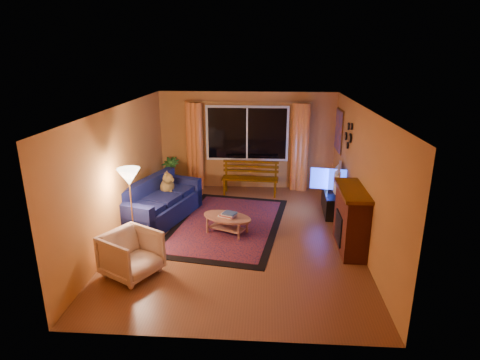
# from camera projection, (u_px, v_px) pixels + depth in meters

# --- Properties ---
(floor) EXTENTS (4.50, 6.00, 0.02)m
(floor) POSITION_uv_depth(u_px,v_px,m) (239.00, 236.00, 7.88)
(floor) COLOR brown
(floor) RESTS_ON ground
(ceiling) EXTENTS (4.50, 6.00, 0.02)m
(ceiling) POSITION_uv_depth(u_px,v_px,m) (239.00, 107.00, 7.11)
(ceiling) COLOR white
(ceiling) RESTS_ON ground
(wall_back) EXTENTS (4.50, 0.02, 2.50)m
(wall_back) POSITION_uv_depth(u_px,v_px,m) (247.00, 141.00, 10.36)
(wall_back) COLOR #C6813C
(wall_back) RESTS_ON ground
(wall_left) EXTENTS (0.02, 6.00, 2.50)m
(wall_left) POSITION_uv_depth(u_px,v_px,m) (121.00, 172.00, 7.64)
(wall_left) COLOR #C6813C
(wall_left) RESTS_ON ground
(wall_right) EXTENTS (0.02, 6.00, 2.50)m
(wall_right) POSITION_uv_depth(u_px,v_px,m) (362.00, 177.00, 7.35)
(wall_right) COLOR #C6813C
(wall_right) RESTS_ON ground
(window) EXTENTS (2.00, 0.02, 1.30)m
(window) POSITION_uv_depth(u_px,v_px,m) (247.00, 134.00, 10.23)
(window) COLOR black
(window) RESTS_ON wall_back
(curtain_rod) EXTENTS (3.20, 0.03, 0.03)m
(curtain_rod) POSITION_uv_depth(u_px,v_px,m) (247.00, 102.00, 9.95)
(curtain_rod) COLOR #BF8C3F
(curtain_rod) RESTS_ON wall_back
(curtain_left) EXTENTS (0.36, 0.36, 2.24)m
(curtain_left) POSITION_uv_depth(u_px,v_px,m) (195.00, 146.00, 10.36)
(curtain_left) COLOR orange
(curtain_left) RESTS_ON ground
(curtain_right) EXTENTS (0.36, 0.36, 2.24)m
(curtain_right) POSITION_uv_depth(u_px,v_px,m) (300.00, 148.00, 10.19)
(curtain_right) COLOR orange
(curtain_right) RESTS_ON ground
(bench) EXTENTS (1.42, 0.50, 0.42)m
(bench) POSITION_uv_depth(u_px,v_px,m) (250.00, 187.00, 10.08)
(bench) COLOR #4F2A01
(bench) RESTS_ON ground
(potted_plant) EXTENTS (0.59, 0.59, 0.85)m
(potted_plant) POSITION_uv_depth(u_px,v_px,m) (171.00, 174.00, 10.42)
(potted_plant) COLOR #235B1E
(potted_plant) RESTS_ON ground
(sofa) EXTENTS (1.51, 2.29, 0.85)m
(sofa) POSITION_uv_depth(u_px,v_px,m) (160.00, 201.00, 8.50)
(sofa) COLOR #121746
(sofa) RESTS_ON ground
(dog) EXTENTS (0.40, 0.50, 0.49)m
(dog) POSITION_uv_depth(u_px,v_px,m) (167.00, 183.00, 8.87)
(dog) COLOR olive
(dog) RESTS_ON sofa
(armchair) EXTENTS (1.01, 1.03, 0.80)m
(armchair) POSITION_uv_depth(u_px,v_px,m) (131.00, 252.00, 6.38)
(armchair) COLOR beige
(armchair) RESTS_ON ground
(floor_lamp) EXTENTS (0.33, 0.33, 1.53)m
(floor_lamp) POSITION_uv_depth(u_px,v_px,m) (132.00, 209.00, 7.14)
(floor_lamp) COLOR #BF8C3F
(floor_lamp) RESTS_ON ground
(rug) EXTENTS (2.62, 3.65, 0.02)m
(rug) POSITION_uv_depth(u_px,v_px,m) (227.00, 224.00, 8.36)
(rug) COLOR maroon
(rug) RESTS_ON ground
(coffee_table) EXTENTS (1.33, 1.33, 0.37)m
(coffee_table) POSITION_uv_depth(u_px,v_px,m) (227.00, 225.00, 7.91)
(coffee_table) COLOR #A3664E
(coffee_table) RESTS_ON ground
(tv_console) EXTENTS (0.43, 1.16, 0.48)m
(tv_console) POSITION_uv_depth(u_px,v_px,m) (332.00, 202.00, 8.96)
(tv_console) COLOR black
(tv_console) RESTS_ON ground
(television) EXTENTS (0.33, 1.04, 0.60)m
(television) POSITION_uv_depth(u_px,v_px,m) (334.00, 179.00, 8.79)
(television) COLOR black
(television) RESTS_ON tv_console
(fireplace) EXTENTS (0.40, 1.20, 1.10)m
(fireplace) POSITION_uv_depth(u_px,v_px,m) (351.00, 221.00, 7.20)
(fireplace) COLOR maroon
(fireplace) RESTS_ON ground
(mirror_cluster) EXTENTS (0.06, 0.60, 0.56)m
(mirror_cluster) POSITION_uv_depth(u_px,v_px,m) (348.00, 134.00, 8.42)
(mirror_cluster) COLOR black
(mirror_cluster) RESTS_ON wall_right
(painting) EXTENTS (0.04, 0.76, 0.96)m
(painting) POSITION_uv_depth(u_px,v_px,m) (339.00, 131.00, 9.56)
(painting) COLOR #C6542B
(painting) RESTS_ON wall_right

